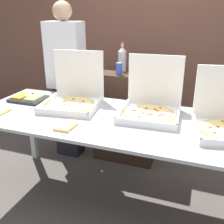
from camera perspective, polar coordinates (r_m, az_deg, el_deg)
name	(u,v)px	position (r m, az deg, el deg)	size (l,w,h in m)	color
ground_plane	(112,201)	(2.57, 0.00, -18.77)	(16.00, 16.00, 0.00)	#514C47
brick_wall_behind	(156,31)	(3.62, 9.65, 16.99)	(10.00, 0.06, 2.80)	brown
buffet_table	(112,127)	(2.16, 0.00, -3.34)	(2.36, 0.94, 0.84)	#B7BABF
pizza_box_near_right	(73,97)	(2.41, -8.43, 3.36)	(0.54, 0.55, 0.47)	white
pizza_box_far_right	(151,105)	(2.19, 8.46, 1.50)	(0.50, 0.51, 0.47)	white
paper_plate_front_left	(66,127)	(1.96, -10.05, -3.24)	(0.24, 0.24, 0.03)	white
veggie_tray	(29,98)	(2.66, -17.68, 2.89)	(0.32, 0.25, 0.05)	#28282D
sideboard_podium	(127,115)	(3.05, 3.39, -0.76)	(0.69, 0.47, 1.02)	#382319
soda_bottle	(122,58)	(2.92, 2.23, 11.56)	(0.09, 0.09, 0.31)	#B7BCC1
soda_can_silver	(144,67)	(2.89, 6.94, 9.80)	(0.07, 0.07, 0.12)	silver
soda_can_colored	(119,69)	(2.76, 1.53, 9.40)	(0.07, 0.07, 0.12)	#334CB2
person_guest_cap	(67,81)	(3.00, -9.82, 6.72)	(0.40, 0.22, 1.75)	black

